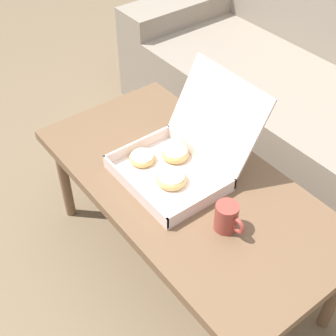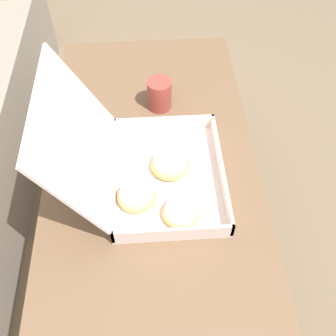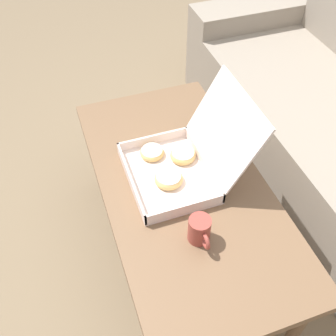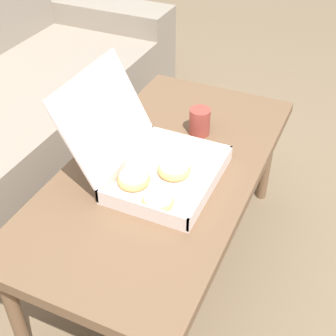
% 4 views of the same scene
% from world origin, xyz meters
% --- Properties ---
extents(ground_plane, '(12.00, 12.00, 0.00)m').
position_xyz_m(ground_plane, '(0.00, 0.00, 0.00)').
color(ground_plane, '#756047').
extents(coffee_table, '(1.20, 0.61, 0.47)m').
position_xyz_m(coffee_table, '(0.00, -0.15, 0.43)').
color(coffee_table, brown).
rests_on(coffee_table, ground_plane).
extents(pastry_box, '(0.38, 0.44, 0.32)m').
position_xyz_m(pastry_box, '(-0.07, -0.13, 0.54)').
color(pastry_box, silver).
rests_on(pastry_box, coffee_table).
extents(coffee_mug, '(0.12, 0.08, 0.10)m').
position_xyz_m(coffee_mug, '(0.24, -0.18, 0.52)').
color(coffee_mug, '#993D33').
rests_on(coffee_mug, coffee_table).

